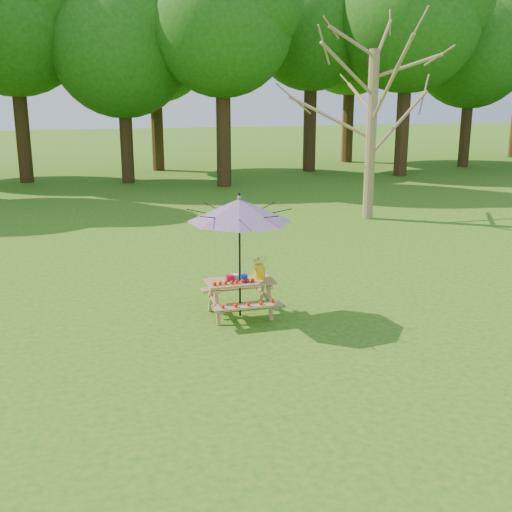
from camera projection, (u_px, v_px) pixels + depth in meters
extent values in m
plane|color=#246713|center=(452.00, 440.00, 7.53)|extent=(120.00, 120.00, 0.00)
cylinder|color=brown|center=(371.00, 136.00, 19.60)|extent=(0.35, 0.35, 5.11)
cube|color=#A17549|center=(240.00, 281.00, 11.48)|extent=(1.20, 0.62, 0.04)
cube|color=#A17549|center=(248.00, 307.00, 11.04)|extent=(1.20, 0.22, 0.04)
cube|color=#A17549|center=(233.00, 288.00, 12.06)|extent=(1.20, 0.22, 0.04)
cylinder|color=black|center=(240.00, 256.00, 11.35)|extent=(0.04, 0.04, 2.25)
cone|color=teal|center=(239.00, 210.00, 11.14)|extent=(2.25, 2.25, 0.40)
sphere|color=teal|center=(239.00, 198.00, 11.09)|extent=(0.08, 0.08, 0.08)
cube|color=#B40E25|center=(230.00, 278.00, 11.44)|extent=(0.14, 0.12, 0.10)
cylinder|color=#151DB1|center=(244.00, 278.00, 11.38)|extent=(0.13, 0.13, 0.13)
cube|color=white|center=(235.00, 276.00, 11.60)|extent=(0.13, 0.13, 0.07)
cylinder|color=yellow|center=(260.00, 273.00, 11.59)|extent=(0.20, 0.20, 0.20)
imported|color=yellow|center=(260.00, 263.00, 11.54)|extent=(0.27, 0.23, 0.30)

